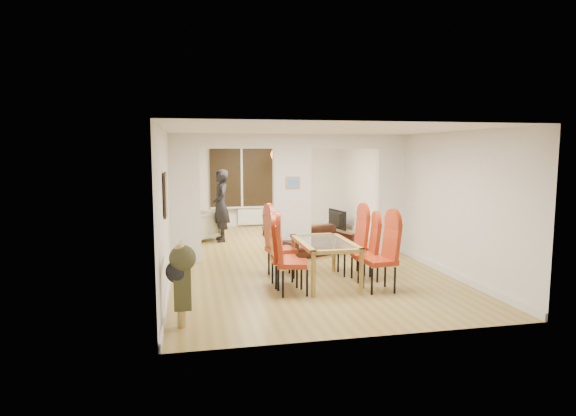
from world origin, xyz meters
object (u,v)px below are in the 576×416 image
object	(u,v)px
armchair	(200,226)
bowl	(280,227)
dining_table	(325,262)
dining_chair_la	(292,258)
television	(334,219)
dining_chair_rb	(365,251)
dining_chair_lb	(284,254)
dining_chair_rc	(351,244)
sofa	(315,241)
person	(221,206)
coffee_table	(280,232)
dining_chair_ra	(379,256)
dining_chair_lc	(281,245)
bottle	(277,221)

from	to	relation	value
armchair	bowl	size ratio (longest dim) A/B	3.84
dining_table	dining_chair_la	xyz separation A→B (m)	(-0.67, -0.48, 0.21)
television	dining_chair_rb	bearing A→B (deg)	156.41
dining_chair_lb	dining_chair_rc	size ratio (longest dim) A/B	0.94
dining_chair_rb	sofa	bearing A→B (deg)	102.29
dining_chair_lb	person	size ratio (longest dim) A/B	0.60
sofa	coffee_table	distance (m)	2.40
dining_chair_rb	bowl	xyz separation A→B (m)	(-0.61, 4.70, -0.29)
dining_chair_ra	dining_table	bearing A→B (deg)	133.70
dining_chair_lb	dining_chair_ra	distance (m)	1.56
bowl	dining_chair_ra	bearing A→B (deg)	-83.49
dining_chair_lb	dining_chair_ra	world-z (taller)	dining_chair_ra
sofa	dining_table	bearing A→B (deg)	-125.70
sofa	coffee_table	bearing A→B (deg)	73.95
armchair	dining_chair_rb	bearing A→B (deg)	-9.00
dining_chair_rc	television	distance (m)	5.17
dining_chair_lb	coffee_table	world-z (taller)	dining_chair_lb
armchair	coffee_table	distance (m)	2.14
dining_chair_rb	television	distance (m)	5.60
dining_chair_lc	coffee_table	xyz separation A→B (m)	(0.77, 4.16, -0.48)
dining_table	dining_chair_lb	bearing A→B (deg)	-178.97
bottle	dining_chair_lb	bearing A→B (deg)	-99.05
dining_chair_lb	bottle	world-z (taller)	dining_chair_lb
coffee_table	bowl	distance (m)	0.13
bottle	dining_chair_rc	bearing A→B (deg)	-82.53
dining_chair_lb	bowl	size ratio (longest dim) A/B	5.07
dining_table	coffee_table	size ratio (longest dim) A/B	1.72
bowl	dining_chair_lc	bearing A→B (deg)	-100.51
sofa	television	xyz separation A→B (m)	(1.40, 3.13, -0.01)
dining_chair_rb	sofa	world-z (taller)	dining_chair_rb
sofa	bottle	world-z (taller)	sofa
person	bottle	xyz separation A→B (m)	(1.55, 0.63, -0.54)
dining_chair_la	armchair	distance (m)	5.15
television	armchair	bearing A→B (deg)	92.84
dining_chair_lb	television	size ratio (longest dim) A/B	1.12
sofa	dining_chair_rb	bearing A→B (deg)	-108.09
dining_chair_la	dining_chair_rb	size ratio (longest dim) A/B	1.09
dining_chair_la	person	size ratio (longest dim) A/B	0.64
dining_chair_lc	armchair	distance (m)	4.15
dining_chair_ra	bottle	world-z (taller)	dining_chair_ra
person	bowl	bearing A→B (deg)	102.34
person	bottle	bearing A→B (deg)	107.03
dining_chair_rb	person	bearing A→B (deg)	123.62
dining_chair_la	dining_chair_rb	distance (m)	1.49
dining_chair_la	bottle	bearing A→B (deg)	94.77
dining_table	dining_chair_la	bearing A→B (deg)	-144.33
dining_chair_ra	dining_chair_rb	xyz separation A→B (m)	(-0.00, 0.64, -0.05)
dining_chair_lb	bowl	world-z (taller)	dining_chair_lb
dining_chair_rb	bottle	xyz separation A→B (m)	(-0.66, 4.83, -0.17)
dining_chair_rb	television	world-z (taller)	dining_chair_rb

